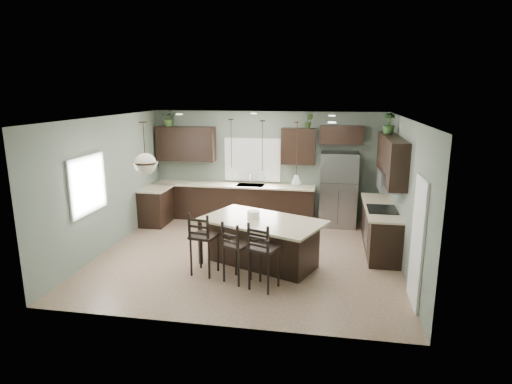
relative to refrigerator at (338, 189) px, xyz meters
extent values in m
plane|color=#9E8466|center=(-1.83, -2.39, -0.93)|extent=(6.00, 6.00, 0.00)
cube|color=white|center=(1.14, -3.94, 0.09)|extent=(0.04, 0.82, 2.04)
cube|color=white|center=(-2.23, 0.34, 0.62)|extent=(1.35, 0.02, 1.00)
cube|color=white|center=(-4.82, -3.19, 0.62)|extent=(0.02, 1.10, 1.00)
cube|color=black|center=(-4.53, -0.69, -0.48)|extent=(0.60, 0.90, 0.90)
cube|color=beige|center=(-4.51, -0.69, -0.01)|extent=(0.66, 0.96, 0.04)
cube|color=black|center=(-2.68, 0.06, -0.48)|extent=(4.20, 0.60, 0.90)
cube|color=beige|center=(-2.68, 0.04, -0.01)|extent=(4.20, 0.66, 0.04)
cube|color=gray|center=(-2.23, 0.04, 0.01)|extent=(0.70, 0.45, 0.01)
cylinder|color=silver|center=(-2.23, 0.01, 0.16)|extent=(0.02, 0.02, 0.28)
cube|color=black|center=(-3.98, 0.19, 1.02)|extent=(1.55, 0.34, 0.90)
cube|color=black|center=(-1.03, 0.19, 1.02)|extent=(0.85, 0.34, 0.90)
cube|color=black|center=(0.02, 0.19, 1.32)|extent=(1.05, 0.34, 0.45)
cube|color=black|center=(0.87, -1.52, -0.48)|extent=(0.60, 2.35, 0.90)
cube|color=beige|center=(0.85, -1.52, -0.01)|extent=(0.66, 2.35, 0.04)
cube|color=black|center=(0.85, -1.79, 0.02)|extent=(0.58, 0.75, 0.02)
cube|color=gray|center=(0.56, -1.79, -0.48)|extent=(0.01, 0.72, 0.60)
cube|color=black|center=(1.00, -1.52, 1.02)|extent=(0.34, 2.35, 0.90)
cube|color=gray|center=(0.95, -1.79, 0.62)|extent=(0.40, 0.75, 0.40)
cube|color=gray|center=(0.00, 0.00, 0.00)|extent=(0.90, 0.74, 1.85)
cube|color=black|center=(-1.46, -2.87, -0.46)|extent=(2.58, 2.05, 0.92)
cylinder|color=white|center=(-1.64, -2.79, 0.07)|extent=(0.24, 0.24, 0.14)
cube|color=black|center=(-2.45, -3.42, -0.33)|extent=(0.52, 0.52, 1.20)
cube|color=black|center=(-1.78, -3.63, -0.36)|extent=(0.56, 0.56, 1.12)
cube|color=black|center=(-1.27, -3.84, -0.32)|extent=(0.58, 0.58, 1.20)
imported|color=#365625|center=(-4.39, 0.16, 1.69)|extent=(0.44, 0.39, 0.43)
imported|color=#2C481F|center=(-0.79, 0.16, 1.65)|extent=(0.21, 0.17, 0.36)
imported|color=#2E5324|center=(0.97, -0.98, 1.70)|extent=(0.29, 0.29, 0.45)
plane|color=slate|center=(-1.83, 0.36, 0.48)|extent=(6.00, 0.00, 6.00)
plane|color=slate|center=(-1.83, -5.14, 0.48)|extent=(6.00, 0.00, 6.00)
plane|color=slate|center=(-4.83, -2.39, 0.48)|extent=(0.00, 5.50, 5.50)
plane|color=slate|center=(1.17, -2.39, 0.48)|extent=(0.00, 5.50, 5.50)
plane|color=white|center=(-1.83, -2.39, 1.87)|extent=(6.00, 6.00, 0.00)
camera|label=1|loc=(-0.25, -10.52, 2.38)|focal=30.00mm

